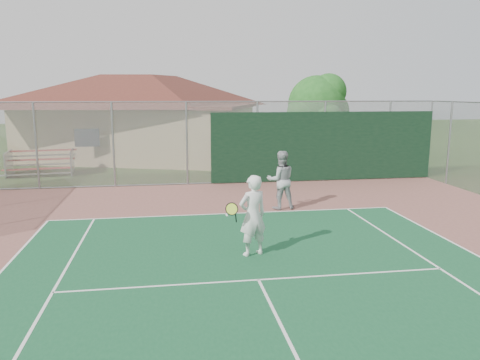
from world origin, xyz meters
name	(u,v)px	position (x,y,z in m)	size (l,w,h in m)	color
back_fence	(260,145)	(2.11, 16.98, 1.67)	(20.08, 0.11, 3.53)	gray
clubhouse	(141,108)	(-3.29, 25.96, 2.93)	(15.54, 12.76, 5.78)	tan
bleachers	(41,162)	(-7.82, 20.61, 0.60)	(3.18, 2.07, 1.14)	#A32E25
tree	(318,106)	(5.89, 20.70, 3.17)	(3.46, 3.28, 4.83)	#312312
player_white_front	(253,216)	(0.15, 7.93, 0.98)	(1.13, 0.76, 1.96)	silver
player_grey_back	(281,181)	(1.90, 12.29, 0.98)	(0.96, 0.76, 1.96)	#A1A3A6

